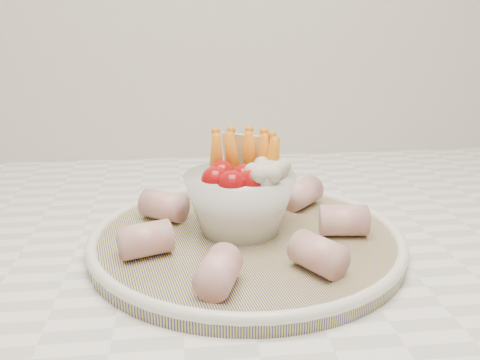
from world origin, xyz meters
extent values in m
cube|color=white|center=(0.00, 1.45, 0.90)|extent=(2.04, 0.62, 0.04)
cylinder|color=navy|center=(0.13, 1.38, 0.93)|extent=(0.39, 0.39, 0.01)
torus|color=white|center=(0.13, 1.38, 0.94)|extent=(0.34, 0.34, 0.01)
sphere|color=#A00A0D|center=(0.09, 1.38, 1.00)|extent=(0.03, 0.03, 0.03)
sphere|color=#A00A0D|center=(0.11, 1.37, 1.00)|extent=(0.03, 0.03, 0.03)
sphere|color=#A00A0D|center=(0.13, 1.37, 1.00)|extent=(0.03, 0.03, 0.03)
sphere|color=#A00A0D|center=(0.10, 1.40, 1.00)|extent=(0.03, 0.03, 0.03)
sphere|color=#A00A0D|center=(0.13, 1.39, 1.00)|extent=(0.03, 0.03, 0.03)
sphere|color=#486622|center=(0.13, 1.41, 0.99)|extent=(0.02, 0.02, 0.02)
cone|color=orange|center=(0.12, 1.42, 1.01)|extent=(0.03, 0.04, 0.07)
cone|color=orange|center=(0.14, 1.42, 1.01)|extent=(0.03, 0.04, 0.07)
cone|color=orange|center=(0.15, 1.41, 1.01)|extent=(0.03, 0.04, 0.07)
cone|color=orange|center=(0.10, 1.42, 1.01)|extent=(0.02, 0.03, 0.07)
cone|color=orange|center=(0.16, 1.40, 1.01)|extent=(0.02, 0.04, 0.07)
sphere|color=beige|center=(0.15, 1.39, 1.00)|extent=(0.03, 0.03, 0.03)
sphere|color=beige|center=(0.14, 1.37, 1.00)|extent=(0.03, 0.03, 0.03)
cube|color=beige|center=(0.13, 1.44, 1.01)|extent=(0.05, 0.03, 0.05)
cylinder|color=#C2585F|center=(0.23, 1.37, 0.95)|extent=(0.05, 0.04, 0.03)
cylinder|color=#C2585F|center=(0.20, 1.46, 0.95)|extent=(0.06, 0.06, 0.03)
cylinder|color=#C2585F|center=(0.11, 1.50, 0.95)|extent=(0.04, 0.05, 0.03)
cylinder|color=#C2585F|center=(0.04, 1.44, 0.95)|extent=(0.06, 0.05, 0.03)
cylinder|color=#C2585F|center=(0.02, 1.34, 0.95)|extent=(0.06, 0.05, 0.03)
cylinder|color=#C2585F|center=(0.09, 1.27, 0.95)|extent=(0.05, 0.06, 0.03)
cylinder|color=#C2585F|center=(0.18, 1.29, 0.95)|extent=(0.05, 0.06, 0.03)
camera|label=1|loc=(0.06, 0.86, 1.17)|focal=40.00mm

